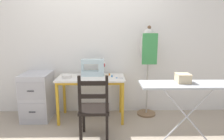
{
  "coord_description": "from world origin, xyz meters",
  "views": [
    {
      "loc": [
        0.28,
        -2.87,
        1.46
      ],
      "look_at": [
        0.34,
        0.25,
        0.84
      ],
      "focal_mm": 32.0,
      "sensor_mm": 36.0,
      "label": 1
    }
  ],
  "objects_px": {
    "thread_spool_mid_table": "(109,75)",
    "ironing_board": "(189,87)",
    "thread_spool_far_edge": "(112,76)",
    "fabric_bowl": "(67,76)",
    "filing_cabinet": "(38,96)",
    "sewing_machine": "(94,68)",
    "dress_form": "(148,53)",
    "thread_spool_near_machine": "(107,76)",
    "wooden_chair": "(94,109)",
    "storage_box": "(183,78)",
    "scissors": "(118,78)"
  },
  "relations": [
    {
      "from": "filing_cabinet",
      "to": "storage_box",
      "type": "distance_m",
      "value": 2.32
    },
    {
      "from": "scissors",
      "to": "thread_spool_far_edge",
      "type": "height_order",
      "value": "thread_spool_far_edge"
    },
    {
      "from": "wooden_chair",
      "to": "thread_spool_near_machine",
      "type": "bearing_deg",
      "value": 75.32
    },
    {
      "from": "thread_spool_mid_table",
      "to": "thread_spool_far_edge",
      "type": "height_order",
      "value": "thread_spool_mid_table"
    },
    {
      "from": "dress_form",
      "to": "storage_box",
      "type": "relative_size",
      "value": 8.96
    },
    {
      "from": "thread_spool_far_edge",
      "to": "wooden_chair",
      "type": "distance_m",
      "value": 0.74
    },
    {
      "from": "thread_spool_far_edge",
      "to": "wooden_chair",
      "type": "relative_size",
      "value": 0.04
    },
    {
      "from": "thread_spool_near_machine",
      "to": "wooden_chair",
      "type": "xyz_separation_m",
      "value": [
        -0.16,
        -0.62,
        -0.31
      ]
    },
    {
      "from": "fabric_bowl",
      "to": "filing_cabinet",
      "type": "relative_size",
      "value": 0.21
    },
    {
      "from": "ironing_board",
      "to": "thread_spool_mid_table",
      "type": "bearing_deg",
      "value": 135.58
    },
    {
      "from": "ironing_board",
      "to": "storage_box",
      "type": "bearing_deg",
      "value": 146.31
    },
    {
      "from": "thread_spool_mid_table",
      "to": "sewing_machine",
      "type": "bearing_deg",
      "value": 178.15
    },
    {
      "from": "fabric_bowl",
      "to": "storage_box",
      "type": "xyz_separation_m",
      "value": [
        1.57,
        -0.76,
        0.14
      ]
    },
    {
      "from": "fabric_bowl",
      "to": "storage_box",
      "type": "relative_size",
      "value": 0.95
    },
    {
      "from": "thread_spool_mid_table",
      "to": "storage_box",
      "type": "distance_m",
      "value": 1.27
    },
    {
      "from": "thread_spool_mid_table",
      "to": "thread_spool_far_edge",
      "type": "bearing_deg",
      "value": -69.08
    },
    {
      "from": "thread_spool_mid_table",
      "to": "ironing_board",
      "type": "height_order",
      "value": "ironing_board"
    },
    {
      "from": "scissors",
      "to": "thread_spool_far_edge",
      "type": "distance_m",
      "value": 0.12
    },
    {
      "from": "fabric_bowl",
      "to": "thread_spool_near_machine",
      "type": "distance_m",
      "value": 0.63
    },
    {
      "from": "sewing_machine",
      "to": "wooden_chair",
      "type": "height_order",
      "value": "sewing_machine"
    },
    {
      "from": "wooden_chair",
      "to": "dress_form",
      "type": "distance_m",
      "value": 1.34
    },
    {
      "from": "fabric_bowl",
      "to": "wooden_chair",
      "type": "distance_m",
      "value": 0.82
    },
    {
      "from": "scissors",
      "to": "storage_box",
      "type": "distance_m",
      "value": 1.06
    },
    {
      "from": "wooden_chair",
      "to": "scissors",
      "type": "bearing_deg",
      "value": 58.43
    },
    {
      "from": "ironing_board",
      "to": "thread_spool_far_edge",
      "type": "bearing_deg",
      "value": 137.77
    },
    {
      "from": "fabric_bowl",
      "to": "sewing_machine",
      "type": "bearing_deg",
      "value": 19.28
    },
    {
      "from": "sewing_machine",
      "to": "ironing_board",
      "type": "xyz_separation_m",
      "value": [
        1.21,
        -0.95,
        -0.06
      ]
    },
    {
      "from": "sewing_machine",
      "to": "dress_form",
      "type": "relative_size",
      "value": 0.25
    },
    {
      "from": "dress_form",
      "to": "ironing_board",
      "type": "xyz_separation_m",
      "value": [
        0.31,
        -0.99,
        -0.31
      ]
    },
    {
      "from": "filing_cabinet",
      "to": "dress_form",
      "type": "bearing_deg",
      "value": 2.85
    },
    {
      "from": "scissors",
      "to": "wooden_chair",
      "type": "relative_size",
      "value": 0.13
    },
    {
      "from": "fabric_bowl",
      "to": "thread_spool_near_machine",
      "type": "height_order",
      "value": "fabric_bowl"
    },
    {
      "from": "dress_form",
      "to": "storage_box",
      "type": "height_order",
      "value": "dress_form"
    },
    {
      "from": "thread_spool_near_machine",
      "to": "storage_box",
      "type": "height_order",
      "value": "storage_box"
    },
    {
      "from": "sewing_machine",
      "to": "thread_spool_far_edge",
      "type": "bearing_deg",
      "value": -21.2
    },
    {
      "from": "sewing_machine",
      "to": "thread_spool_near_machine",
      "type": "distance_m",
      "value": 0.27
    },
    {
      "from": "sewing_machine",
      "to": "thread_spool_mid_table",
      "type": "relative_size",
      "value": 9.88
    },
    {
      "from": "sewing_machine",
      "to": "dress_form",
      "type": "distance_m",
      "value": 0.94
    },
    {
      "from": "thread_spool_mid_table",
      "to": "ironing_board",
      "type": "distance_m",
      "value": 1.34
    },
    {
      "from": "sewing_machine",
      "to": "scissors",
      "type": "distance_m",
      "value": 0.45
    },
    {
      "from": "filing_cabinet",
      "to": "dress_form",
      "type": "xyz_separation_m",
      "value": [
        1.85,
        0.09,
        0.71
      ]
    },
    {
      "from": "wooden_chair",
      "to": "thread_spool_far_edge",
      "type": "bearing_deg",
      "value": 68.62
    },
    {
      "from": "scissors",
      "to": "wooden_chair",
      "type": "bearing_deg",
      "value": -121.57
    },
    {
      "from": "sewing_machine",
      "to": "ironing_board",
      "type": "distance_m",
      "value": 1.54
    },
    {
      "from": "thread_spool_near_machine",
      "to": "thread_spool_mid_table",
      "type": "height_order",
      "value": "thread_spool_near_machine"
    },
    {
      "from": "scissors",
      "to": "thread_spool_far_edge",
      "type": "xyz_separation_m",
      "value": [
        -0.1,
        0.07,
        0.01
      ]
    },
    {
      "from": "thread_spool_far_edge",
      "to": "dress_form",
      "type": "height_order",
      "value": "dress_form"
    },
    {
      "from": "fabric_bowl",
      "to": "ironing_board",
      "type": "bearing_deg",
      "value": -26.03
    },
    {
      "from": "scissors",
      "to": "filing_cabinet",
      "type": "height_order",
      "value": "filing_cabinet"
    },
    {
      "from": "thread_spool_near_machine",
      "to": "wooden_chair",
      "type": "bearing_deg",
      "value": -104.68
    }
  ]
}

